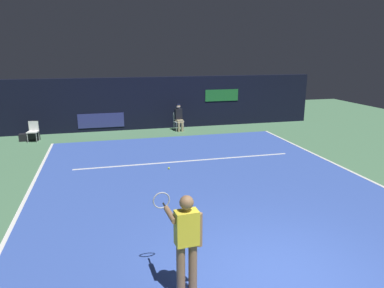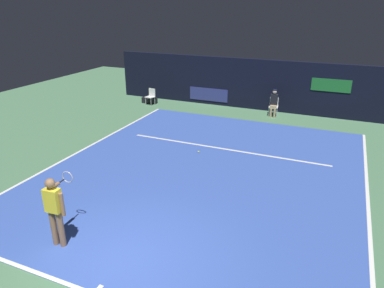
{
  "view_description": "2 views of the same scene",
  "coord_description": "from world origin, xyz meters",
  "px_view_note": "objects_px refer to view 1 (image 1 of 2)",
  "views": [
    {
      "loc": [
        -2.83,
        -4.86,
        3.83
      ],
      "look_at": [
        -0.17,
        5.54,
        1.03
      ],
      "focal_mm": 33.27,
      "sensor_mm": 36.0,
      "label": 1
    },
    {
      "loc": [
        3.82,
        -5.02,
        5.25
      ],
      "look_at": [
        -0.67,
        5.39,
        0.7
      ],
      "focal_mm": 33.04,
      "sensor_mm": 36.0,
      "label": 2
    }
  ],
  "objects_px": {
    "line_judge_on_chair": "(179,117)",
    "equipment_bag": "(30,137)",
    "courtside_chair_near": "(33,130)",
    "tennis_ball": "(169,168)",
    "tennis_player": "(186,239)"
  },
  "relations": [
    {
      "from": "tennis_ball",
      "to": "line_judge_on_chair",
      "type": "bearing_deg",
      "value": 74.47
    },
    {
      "from": "line_judge_on_chair",
      "to": "equipment_bag",
      "type": "distance_m",
      "value": 6.86
    },
    {
      "from": "tennis_player",
      "to": "tennis_ball",
      "type": "xyz_separation_m",
      "value": [
        0.9,
        6.27,
        -0.94
      ]
    },
    {
      "from": "tennis_player",
      "to": "tennis_ball",
      "type": "bearing_deg",
      "value": 81.81
    },
    {
      "from": "courtside_chair_near",
      "to": "tennis_ball",
      "type": "distance_m",
      "value": 7.28
    },
    {
      "from": "courtside_chair_near",
      "to": "tennis_ball",
      "type": "height_order",
      "value": "courtside_chair_near"
    },
    {
      "from": "courtside_chair_near",
      "to": "equipment_bag",
      "type": "distance_m",
      "value": 0.45
    },
    {
      "from": "tennis_player",
      "to": "courtside_chair_near",
      "type": "height_order",
      "value": "tennis_player"
    },
    {
      "from": "tennis_player",
      "to": "line_judge_on_chair",
      "type": "bearing_deg",
      "value": 78.23
    },
    {
      "from": "tennis_player",
      "to": "courtside_chair_near",
      "type": "relative_size",
      "value": 1.97
    },
    {
      "from": "tennis_player",
      "to": "line_judge_on_chair",
      "type": "xyz_separation_m",
      "value": [
        2.52,
        12.07,
        -0.3
      ]
    },
    {
      "from": "line_judge_on_chair",
      "to": "courtside_chair_near",
      "type": "relative_size",
      "value": 1.5
    },
    {
      "from": "tennis_ball",
      "to": "tennis_player",
      "type": "bearing_deg",
      "value": -98.19
    },
    {
      "from": "line_judge_on_chair",
      "to": "tennis_ball",
      "type": "bearing_deg",
      "value": -105.53
    },
    {
      "from": "courtside_chair_near",
      "to": "tennis_ball",
      "type": "xyz_separation_m",
      "value": [
        5.01,
        -5.25,
        -0.46
      ]
    }
  ]
}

